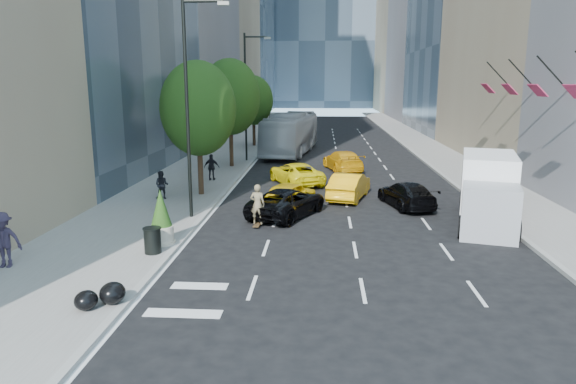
# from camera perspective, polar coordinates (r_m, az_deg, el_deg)

# --- Properties ---
(ground) EXTENTS (160.00, 160.00, 0.00)m
(ground) POSITION_cam_1_polar(r_m,az_deg,el_deg) (20.27, 4.62, -6.35)
(ground) COLOR black
(ground) RESTS_ON ground
(sidewalk_left) EXTENTS (6.00, 120.00, 0.15)m
(sidewalk_left) POSITION_cam_1_polar(r_m,az_deg,el_deg) (50.38, -6.12, 4.83)
(sidewalk_left) COLOR slate
(sidewalk_left) RESTS_ON ground
(sidewalk_right) EXTENTS (4.00, 120.00, 0.15)m
(sidewalk_right) POSITION_cam_1_polar(r_m,az_deg,el_deg) (50.70, 15.62, 4.50)
(sidewalk_right) COLOR slate
(sidewalk_right) RESTS_ON ground
(lamp_near) EXTENTS (2.13, 0.22, 10.00)m
(lamp_near) POSITION_cam_1_polar(r_m,az_deg,el_deg) (23.99, -10.79, 10.49)
(lamp_near) COLOR black
(lamp_near) RESTS_ON sidewalk_left
(lamp_far) EXTENTS (2.13, 0.22, 10.00)m
(lamp_far) POSITION_cam_1_polar(r_m,az_deg,el_deg) (41.66, -4.51, 11.27)
(lamp_far) COLOR black
(lamp_far) RESTS_ON sidewalk_left
(tree_near) EXTENTS (4.20, 4.20, 7.46)m
(tree_near) POSITION_cam_1_polar(r_m,az_deg,el_deg) (29.08, -9.94, 9.11)
(tree_near) COLOR black
(tree_near) RESTS_ON sidewalk_left
(tree_mid) EXTENTS (4.50, 4.50, 7.99)m
(tree_mid) POSITION_cam_1_polar(r_m,az_deg,el_deg) (38.85, -6.44, 10.44)
(tree_mid) COLOR black
(tree_mid) RESTS_ON sidewalk_left
(tree_far) EXTENTS (3.90, 3.90, 6.92)m
(tree_far) POSITION_cam_1_polar(r_m,az_deg,el_deg) (51.71, -3.85, 10.12)
(tree_far) COLOR black
(tree_far) RESTS_ON sidewalk_left
(traffic_signal) EXTENTS (2.48, 0.53, 5.20)m
(traffic_signal) POSITION_cam_1_polar(r_m,az_deg,el_deg) (59.57, -2.04, 10.02)
(traffic_signal) COLOR black
(traffic_signal) RESTS_ON sidewalk_left
(facade_flags) EXTENTS (1.85, 13.30, 2.05)m
(facade_flags) POSITION_cam_1_polar(r_m,az_deg,el_deg) (31.22, 24.88, 10.61)
(facade_flags) COLOR black
(facade_flags) RESTS_ON ground
(skateboarder) EXTENTS (0.71, 0.51, 1.83)m
(skateboarder) POSITION_cam_1_polar(r_m,az_deg,el_deg) (23.07, -3.40, -1.67)
(skateboarder) COLOR #736647
(skateboarder) RESTS_ON ground
(black_sedan_lincoln) EXTENTS (4.13, 5.42, 1.37)m
(black_sedan_lincoln) POSITION_cam_1_polar(r_m,az_deg,el_deg) (24.95, -0.09, -1.14)
(black_sedan_lincoln) COLOR black
(black_sedan_lincoln) RESTS_ON ground
(black_sedan_mercedes) EXTENTS (2.89, 4.85, 1.32)m
(black_sedan_mercedes) POSITION_cam_1_polar(r_m,az_deg,el_deg) (27.51, 13.01, -0.26)
(black_sedan_mercedes) COLOR black
(black_sedan_mercedes) RESTS_ON ground
(taxi_a) EXTENTS (3.05, 4.48, 1.42)m
(taxi_a) POSITION_cam_1_polar(r_m,az_deg,el_deg) (26.40, 0.14, -0.35)
(taxi_a) COLOR yellow
(taxi_a) RESTS_ON ground
(taxi_b) EXTENTS (2.70, 4.74, 1.48)m
(taxi_b) POSITION_cam_1_polar(r_m,az_deg,el_deg) (28.83, 6.82, 0.69)
(taxi_b) COLOR #EEA40C
(taxi_b) RESTS_ON ground
(taxi_c) EXTENTS (4.16, 5.48, 1.38)m
(taxi_c) POSITION_cam_1_polar(r_m,az_deg,el_deg) (32.77, 0.87, 2.07)
(taxi_c) COLOR yellow
(taxi_c) RESTS_ON ground
(taxi_d) EXTENTS (3.21, 5.44, 1.48)m
(taxi_d) POSITION_cam_1_polar(r_m,az_deg,el_deg) (38.03, 6.12, 3.48)
(taxi_d) COLOR orange
(taxi_d) RESTS_ON ground
(city_bus) EXTENTS (4.63, 13.43, 3.67)m
(city_bus) POSITION_cam_1_polar(r_m,az_deg,el_deg) (47.09, 0.34, 6.55)
(city_bus) COLOR #BABCC1
(city_bus) RESTS_ON ground
(box_truck) EXTENTS (3.94, 6.90, 3.12)m
(box_truck) POSITION_cam_1_polar(r_m,az_deg,el_deg) (25.18, 21.36, 0.23)
(box_truck) COLOR white
(box_truck) RESTS_ON ground
(pedestrian_a) EXTENTS (0.77, 0.61, 1.55)m
(pedestrian_a) POSITION_cam_1_polar(r_m,az_deg,el_deg) (28.72, -13.84, 0.76)
(pedestrian_a) COLOR black
(pedestrian_a) RESTS_ON sidewalk_left
(pedestrian_b) EXTENTS (1.01, 0.45, 1.71)m
(pedestrian_b) POSITION_cam_1_polar(r_m,az_deg,el_deg) (33.66, -8.47, 2.75)
(pedestrian_b) COLOR black
(pedestrian_b) RESTS_ON sidewalk_left
(pedestrian_c) EXTENTS (1.33, 0.85, 1.95)m
(pedestrian_c) POSITION_cam_1_polar(r_m,az_deg,el_deg) (20.13, -29.11, -4.66)
(pedestrian_c) COLOR #292131
(pedestrian_c) RESTS_ON sidewalk_left
(trash_can) EXTENTS (0.62, 0.62, 0.93)m
(trash_can) POSITION_cam_1_polar(r_m,az_deg,el_deg) (19.83, -14.82, -5.28)
(trash_can) COLOR black
(trash_can) RESTS_ON sidewalk_left
(planter_shrub) EXTENTS (0.91, 0.91, 2.19)m
(planter_shrub) POSITION_cam_1_polar(r_m,az_deg,el_deg) (20.72, -13.90, -2.83)
(planter_shrub) COLOR beige
(planter_shrub) RESTS_ON sidewalk_left
(garbage_bags) EXTENTS (1.26, 1.22, 0.62)m
(garbage_bags) POSITION_cam_1_polar(r_m,az_deg,el_deg) (15.82, -19.96, -10.79)
(garbage_bags) COLOR black
(garbage_bags) RESTS_ON sidewalk_left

